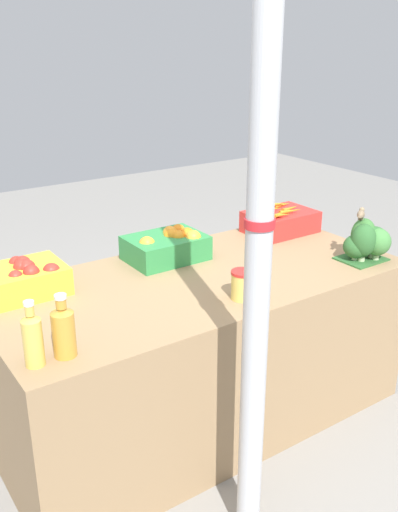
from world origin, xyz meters
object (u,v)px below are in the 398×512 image
at_px(juice_bottle_golden, 33,339).
at_px(carrot_crate, 280,221).
at_px(broccoli_pile, 367,241).
at_px(pickle_jar, 242,285).
at_px(orange_crate, 168,246).
at_px(support_pole, 258,256).
at_px(sparrow_bird, 361,214).
at_px(juice_bottle_amber, 64,330).
at_px(apple_crate, 19,279).

bearing_deg(juice_bottle_golden, carrot_crate, 19.87).
bearing_deg(broccoli_pile, juice_bottle_golden, -179.38).
height_order(juice_bottle_golden, pickle_jar, juice_bottle_golden).
distance_m(orange_crate, juice_bottle_golden, 1.05).
xyz_separation_m(support_pole, carrot_crate, (0.99, 0.97, -0.31)).
xyz_separation_m(orange_crate, carrot_crate, (0.74, 0.00, -0.01)).
bearing_deg(sparrow_bird, juice_bottle_amber, 146.58).
bearing_deg(apple_crate, orange_crate, -0.08).
bearing_deg(juice_bottle_golden, orange_crate, 33.59).
distance_m(support_pole, carrot_crate, 1.42).
height_order(apple_crate, orange_crate, orange_crate).
relative_size(orange_crate, pickle_jar, 3.00).
bearing_deg(broccoli_pile, juice_bottle_amber, -179.34).
bearing_deg(support_pole, juice_bottle_amber, 143.05).
height_order(juice_bottle_golden, sparrow_bird, sparrow_bird).
xyz_separation_m(apple_crate, orange_crate, (0.73, -0.00, -0.00)).
relative_size(orange_crate, broccoli_pile, 1.64).
xyz_separation_m(carrot_crate, juice_bottle_amber, (-1.51, -0.58, 0.03)).
relative_size(support_pole, broccoli_pile, 9.89).
distance_m(apple_crate, carrot_crate, 1.47).
bearing_deg(pickle_jar, orange_crate, 91.71).
height_order(carrot_crate, juice_bottle_amber, juice_bottle_amber).
height_order(broccoli_pile, juice_bottle_golden, juice_bottle_golden).
bearing_deg(support_pole, carrot_crate, 44.46).
relative_size(apple_crate, broccoli_pile, 1.64).
relative_size(apple_crate, sparrow_bird, 3.19).
bearing_deg(pickle_jar, sparrow_bird, 3.05).
distance_m(carrot_crate, juice_bottle_golden, 1.72).
relative_size(support_pole, juice_bottle_golden, 9.61).
height_order(orange_crate, sparrow_bird, sparrow_bird).
relative_size(orange_crate, sparrow_bird, 3.19).
height_order(support_pole, broccoli_pile, support_pole).
xyz_separation_m(apple_crate, sparrow_bird, (1.51, -0.53, 0.16)).
bearing_deg(sparrow_bird, broccoli_pile, -95.76).
distance_m(carrot_crate, pickle_jar, 0.92).
height_order(orange_crate, juice_bottle_golden, juice_bottle_golden).
bearing_deg(juice_bottle_golden, support_pole, -31.97).
distance_m(orange_crate, carrot_crate, 0.74).
relative_size(support_pole, orange_crate, 6.04).
bearing_deg(broccoli_pile, pickle_jar, -179.77).
xyz_separation_m(support_pole, juice_bottle_golden, (-0.62, 0.39, -0.28)).
height_order(carrot_crate, broccoli_pile, broccoli_pile).
xyz_separation_m(juice_bottle_amber, pickle_jar, (0.79, 0.01, -0.03)).
height_order(support_pole, apple_crate, support_pole).
bearing_deg(broccoli_pile, carrot_crate, 95.27).
bearing_deg(sparrow_bird, support_pole, 168.02).
bearing_deg(juice_bottle_amber, juice_bottle_golden, 180.00).
xyz_separation_m(juice_bottle_golden, sparrow_bird, (1.65, 0.06, 0.13)).
bearing_deg(carrot_crate, juice_bottle_golden, -160.13).
xyz_separation_m(carrot_crate, sparrow_bird, (0.03, -0.53, 0.17)).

